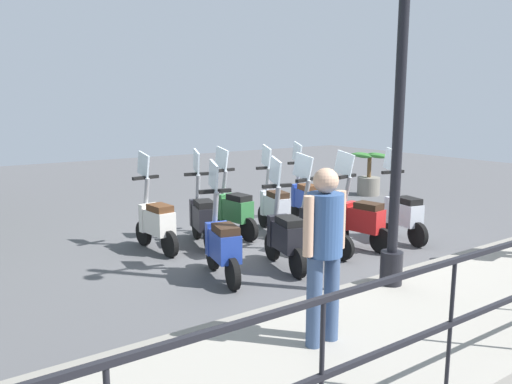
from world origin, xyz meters
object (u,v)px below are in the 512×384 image
at_px(scooter_near_0, 402,213).
at_px(scooter_near_2, 320,224).
at_px(pedestrian_distant, 324,243).
at_px(scooter_far_2, 234,209).
at_px(scooter_near_3, 285,235).
at_px(scooter_far_1, 274,206).
at_px(scooter_near_1, 360,219).
at_px(scooter_far_3, 202,216).
at_px(scooter_near_4, 222,244).
at_px(scooter_far_4, 156,221).
at_px(potted_palm, 369,177).
at_px(lamp_post_near, 398,123).
at_px(scooter_far_0, 304,198).

distance_m(scooter_near_0, scooter_near_2, 1.67).
height_order(pedestrian_distant, scooter_far_2, pedestrian_distant).
distance_m(scooter_near_3, scooter_far_2, 1.87).
bearing_deg(scooter_near_0, scooter_far_1, 51.04).
relative_size(scooter_near_1, scooter_far_3, 1.00).
relative_size(scooter_near_4, scooter_far_4, 1.00).
relative_size(pedestrian_distant, potted_palm, 1.50).
relative_size(scooter_near_0, scooter_far_3, 1.00).
distance_m(potted_palm, scooter_far_1, 4.45).
bearing_deg(lamp_post_near, pedestrian_distant, 110.93).
bearing_deg(pedestrian_distant, scooter_near_2, 134.54).
height_order(scooter_near_1, scooter_far_0, same).
bearing_deg(potted_palm, scooter_near_1, 131.22).
distance_m(scooter_near_2, scooter_far_4, 2.52).
relative_size(scooter_near_2, scooter_near_4, 1.00).
relative_size(pedestrian_distant, scooter_near_2, 1.03).
bearing_deg(scooter_near_3, scooter_far_4, 44.43).
xyz_separation_m(lamp_post_near, scooter_near_4, (1.64, 1.36, -1.57)).
distance_m(scooter_near_3, scooter_far_0, 2.79).
relative_size(scooter_far_1, scooter_far_4, 1.00).
height_order(potted_palm, scooter_near_2, scooter_near_2).
bearing_deg(scooter_near_1, potted_palm, -59.02).
relative_size(pedestrian_distant, scooter_far_1, 1.03).
xyz_separation_m(pedestrian_distant, scooter_near_3, (2.15, -1.24, -0.60)).
bearing_deg(pedestrian_distant, scooter_near_3, 145.76).
bearing_deg(scooter_far_4, scooter_far_2, -93.90).
height_order(scooter_near_1, scooter_far_4, same).
relative_size(scooter_near_4, scooter_far_2, 1.00).
relative_size(scooter_near_1, scooter_near_4, 1.00).
xyz_separation_m(scooter_near_0, scooter_near_1, (0.08, 0.90, 0.00)).
distance_m(lamp_post_near, pedestrian_distant, 2.04).
bearing_deg(scooter_near_2, lamp_post_near, 155.09).
height_order(scooter_near_4, scooter_far_1, same).
relative_size(scooter_far_3, scooter_far_4, 1.00).
xyz_separation_m(scooter_near_0, scooter_near_2, (0.18, 1.66, 0.00)).
relative_size(scooter_far_2, scooter_far_3, 1.00).
height_order(pedestrian_distant, scooter_near_3, pedestrian_distant).
xyz_separation_m(scooter_near_0, scooter_far_3, (1.67, 2.86, 0.00)).
xyz_separation_m(scooter_far_0, scooter_far_1, (-0.27, 0.92, 0.00)).
xyz_separation_m(lamp_post_near, potted_palm, (4.80, -4.79, -1.61)).
bearing_deg(scooter_far_0, scooter_near_1, -179.38).
distance_m(lamp_post_near, scooter_near_1, 2.54).
height_order(scooter_far_2, scooter_far_4, same).
bearing_deg(scooter_far_4, scooter_near_2, -134.73).
relative_size(scooter_near_2, scooter_far_3, 1.00).
bearing_deg(scooter_far_3, scooter_near_4, 174.98).
bearing_deg(scooter_near_3, scooter_far_0, -33.19).
bearing_deg(scooter_far_3, scooter_far_4, 96.55).
xyz_separation_m(scooter_near_0, scooter_near_3, (-0.03, 2.49, 0.00)).
distance_m(pedestrian_distant, scooter_near_3, 2.55).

